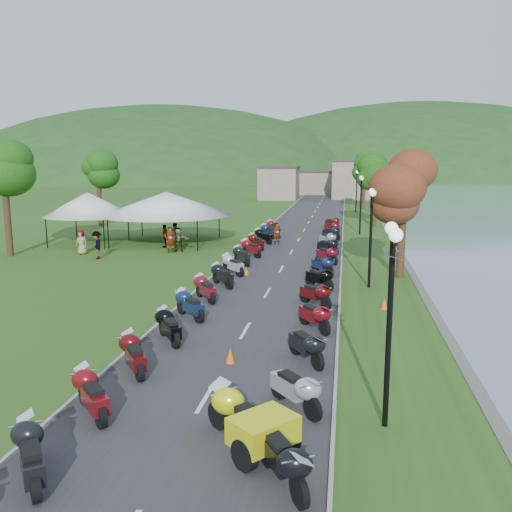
{
  "coord_description": "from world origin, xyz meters",
  "views": [
    {
      "loc": [
        3.67,
        -9.74,
        6.59
      ],
      "look_at": [
        -1.07,
        19.03,
        1.3
      ],
      "focal_mm": 38.0,
      "sensor_mm": 36.0,
      "label": 1
    }
  ],
  "objects_px": {
    "pedestrian_a": "(171,253)",
    "streetlamp_near": "(389,330)",
    "vendor_tent_main": "(167,217)",
    "yellow_trike": "(243,421)",
    "pedestrian_b": "(175,245)",
    "pedestrian_c": "(97,259)"
  },
  "relations": [
    {
      "from": "pedestrian_c",
      "to": "pedestrian_a",
      "type": "bearing_deg",
      "value": 93.86
    },
    {
      "from": "vendor_tent_main",
      "to": "pedestrian_c",
      "type": "distance_m",
      "value": 8.11
    },
    {
      "from": "streetlamp_near",
      "to": "vendor_tent_main",
      "type": "height_order",
      "value": "streetlamp_near"
    },
    {
      "from": "vendor_tent_main",
      "to": "pedestrian_c",
      "type": "xyz_separation_m",
      "value": [
        -2.34,
        -7.5,
        -2.0
      ]
    },
    {
      "from": "yellow_trike",
      "to": "vendor_tent_main",
      "type": "xyz_separation_m",
      "value": [
        -11.61,
        29.18,
        1.39
      ]
    },
    {
      "from": "pedestrian_b",
      "to": "streetlamp_near",
      "type": "bearing_deg",
      "value": 116.96
    },
    {
      "from": "yellow_trike",
      "to": "pedestrian_a",
      "type": "xyz_separation_m",
      "value": [
        -9.85,
        24.66,
        -0.61
      ]
    },
    {
      "from": "yellow_trike",
      "to": "pedestrian_c",
      "type": "bearing_deg",
      "value": -15.31
    },
    {
      "from": "vendor_tent_main",
      "to": "pedestrian_b",
      "type": "xyz_separation_m",
      "value": [
        0.98,
        -1.16,
        -2.0
      ]
    },
    {
      "from": "streetlamp_near",
      "to": "pedestrian_a",
      "type": "height_order",
      "value": "streetlamp_near"
    },
    {
      "from": "pedestrian_a",
      "to": "pedestrian_b",
      "type": "relative_size",
      "value": 1.09
    },
    {
      "from": "pedestrian_a",
      "to": "pedestrian_c",
      "type": "bearing_deg",
      "value": -165.74
    },
    {
      "from": "vendor_tent_main",
      "to": "pedestrian_a",
      "type": "relative_size",
      "value": 3.63
    },
    {
      "from": "streetlamp_near",
      "to": "pedestrian_a",
      "type": "distance_m",
      "value": 26.79
    },
    {
      "from": "yellow_trike",
      "to": "streetlamp_near",
      "type": "xyz_separation_m",
      "value": [
        3.31,
        1.46,
        1.89
      ]
    },
    {
      "from": "yellow_trike",
      "to": "pedestrian_b",
      "type": "height_order",
      "value": "yellow_trike"
    },
    {
      "from": "yellow_trike",
      "to": "pedestrian_a",
      "type": "relative_size",
      "value": 1.42
    },
    {
      "from": "streetlamp_near",
      "to": "pedestrian_b",
      "type": "bearing_deg",
      "value": 117.68
    },
    {
      "from": "pedestrian_a",
      "to": "streetlamp_near",
      "type": "bearing_deg",
      "value": -82.25
    },
    {
      "from": "vendor_tent_main",
      "to": "pedestrian_a",
      "type": "height_order",
      "value": "vendor_tent_main"
    },
    {
      "from": "vendor_tent_main",
      "to": "pedestrian_a",
      "type": "bearing_deg",
      "value": -68.71
    },
    {
      "from": "pedestrian_b",
      "to": "pedestrian_a",
      "type": "bearing_deg",
      "value": 102.34
    }
  ]
}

